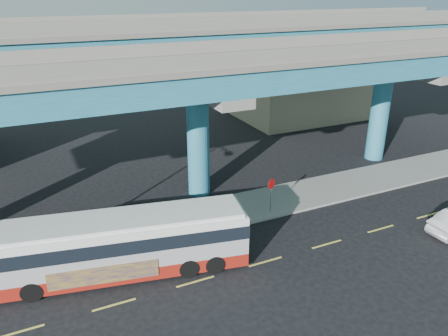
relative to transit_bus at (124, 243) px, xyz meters
name	(u,v)px	position (x,y,z in m)	size (l,w,h in m)	color
ground	(263,259)	(6.89, -1.94, -1.73)	(120.00, 120.00, 0.00)	black
sidewalk	(220,213)	(6.89, 3.56, -1.66)	(70.00, 4.00, 0.15)	gray
lane_markings	(266,262)	(6.89, -2.24, -1.73)	(58.00, 0.12, 0.01)	#D8C64C
viaduct	(196,61)	(6.89, 7.16, 7.41)	(52.00, 12.40, 11.70)	#1F5E78
building_beige	(302,84)	(24.89, 21.04, 1.77)	(14.00, 10.23, 7.00)	tan
transit_bus	(124,243)	(0.00, 0.00, 0.00)	(12.59, 4.92, 3.16)	maroon
parked_car	(11,244)	(-5.21, 3.83, -0.84)	(4.67, 3.06, 1.48)	#323238
stop_sign	(271,188)	(9.83, 2.24, 0.06)	(0.65, 0.29, 2.31)	gray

